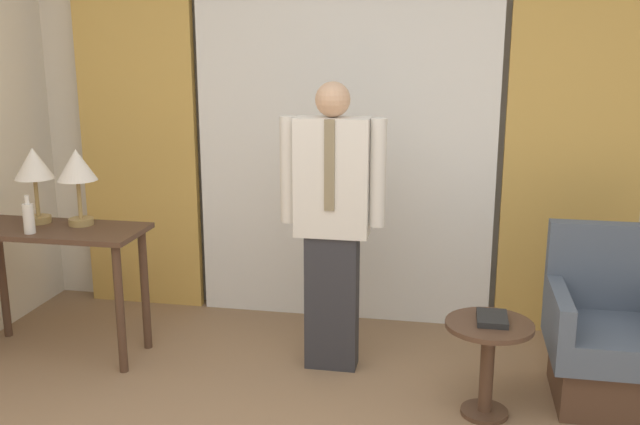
% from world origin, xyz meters
% --- Properties ---
extents(wall_back, '(10.00, 0.06, 2.70)m').
position_xyz_m(wall_back, '(0.00, 2.68, 1.35)').
color(wall_back, silver).
rests_on(wall_back, ground_plane).
extents(curtain_sheer_center, '(1.96, 0.06, 2.58)m').
position_xyz_m(curtain_sheer_center, '(0.00, 2.55, 1.29)').
color(curtain_sheer_center, white).
rests_on(curtain_sheer_center, ground_plane).
extents(curtain_drape_left, '(0.83, 0.06, 2.58)m').
position_xyz_m(curtain_drape_left, '(-1.44, 2.55, 1.29)').
color(curtain_drape_left, gold).
rests_on(curtain_drape_left, ground_plane).
extents(curtain_drape_right, '(0.83, 0.06, 2.58)m').
position_xyz_m(curtain_drape_right, '(1.44, 2.55, 1.29)').
color(curtain_drape_right, gold).
rests_on(curtain_drape_right, ground_plane).
extents(desk, '(1.08, 0.45, 0.79)m').
position_xyz_m(desk, '(-1.58, 1.63, 0.64)').
color(desk, '#4C3323').
rests_on(desk, ground_plane).
extents(table_lamp_left, '(0.23, 0.23, 0.45)m').
position_xyz_m(table_lamp_left, '(-1.72, 1.73, 1.12)').
color(table_lamp_left, '#9E7F47').
rests_on(table_lamp_left, desk).
extents(table_lamp_right, '(0.23, 0.23, 0.45)m').
position_xyz_m(table_lamp_right, '(-1.45, 1.73, 1.12)').
color(table_lamp_right, '#9E7F47').
rests_on(table_lamp_right, desk).
extents(bottle_near_edge, '(0.06, 0.06, 0.22)m').
position_xyz_m(bottle_near_edge, '(-1.64, 1.50, 0.88)').
color(bottle_near_edge, silver).
rests_on(bottle_near_edge, desk).
extents(person, '(0.59, 0.20, 1.65)m').
position_xyz_m(person, '(0.06, 1.77, 0.90)').
color(person, '#2D2D33').
rests_on(person, ground_plane).
extents(armchair, '(0.63, 0.64, 0.90)m').
position_xyz_m(armchair, '(1.55, 1.65, 0.33)').
color(armchair, '#4C3323').
rests_on(armchair, ground_plane).
extents(side_table, '(0.44, 0.44, 0.50)m').
position_xyz_m(side_table, '(0.92, 1.36, 0.34)').
color(side_table, '#4C3323').
rests_on(side_table, ground_plane).
extents(book, '(0.15, 0.21, 0.03)m').
position_xyz_m(book, '(0.93, 1.39, 0.51)').
color(book, black).
rests_on(book, side_table).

